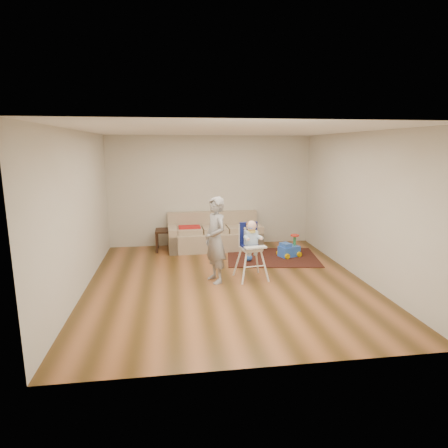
{
  "coord_description": "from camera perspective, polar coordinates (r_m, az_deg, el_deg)",
  "views": [
    {
      "loc": [
        -0.96,
        -6.44,
        2.43
      ],
      "look_at": [
        0.0,
        0.4,
        1.0
      ],
      "focal_mm": 30.0,
      "sensor_mm": 36.0,
      "label": 1
    }
  ],
  "objects": [
    {
      "name": "sofa",
      "position": [
        9.02,
        -1.46,
        -1.12
      ],
      "size": [
        2.24,
        0.98,
        0.86
      ],
      "rotation": [
        0.0,
        0.0,
        0.03
      ],
      "color": "gray",
      "rests_on": "ground"
    },
    {
      "name": "adult",
      "position": [
        6.74,
        -1.31,
        -2.46
      ],
      "size": [
        0.54,
        0.66,
        1.56
      ],
      "primitive_type": "imported",
      "rotation": [
        0.0,
        0.0,
        -1.23
      ],
      "color": "gray",
      "rests_on": "ground"
    },
    {
      "name": "side_table",
      "position": [
        9.02,
        -8.76,
        -2.41
      ],
      "size": [
        0.5,
        0.5,
        0.5
      ],
      "primitive_type": null,
      "color": "black",
      "rests_on": "ground"
    },
    {
      "name": "ground",
      "position": [
        6.95,
        0.47,
        -8.77
      ],
      "size": [
        5.5,
        5.5,
        0.0
      ],
      "primitive_type": "plane",
      "color": "#483012",
      "rests_on": "ground"
    },
    {
      "name": "ride_on_toy",
      "position": [
        8.51,
        9.91,
        -3.27
      ],
      "size": [
        0.52,
        0.45,
        0.48
      ],
      "primitive_type": null,
      "rotation": [
        0.0,
        0.0,
        0.36
      ],
      "color": "blue",
      "rests_on": "area_rug"
    },
    {
      "name": "room_envelope",
      "position": [
        7.05,
        -0.14,
        7.19
      ],
      "size": [
        5.04,
        5.52,
        2.72
      ],
      "color": "beige",
      "rests_on": "ground"
    },
    {
      "name": "toy_ball",
      "position": [
        8.08,
        3.79,
        -5.14
      ],
      "size": [
        0.15,
        0.15,
        0.15
      ],
      "primitive_type": "sphere",
      "color": "blue",
      "rests_on": "area_rug"
    },
    {
      "name": "high_chair",
      "position": [
        6.96,
        4.14,
        -4.1
      ],
      "size": [
        0.59,
        0.59,
        1.12
      ],
      "rotation": [
        0.0,
        0.0,
        0.15
      ],
      "color": "white",
      "rests_on": "ground"
    },
    {
      "name": "area_rug",
      "position": [
        8.46,
        7.33,
        -5.03
      ],
      "size": [
        2.16,
        1.74,
        0.02
      ],
      "primitive_type": "cube",
      "rotation": [
        0.0,
        0.0,
        -0.14
      ],
      "color": "black",
      "rests_on": "ground"
    }
  ]
}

